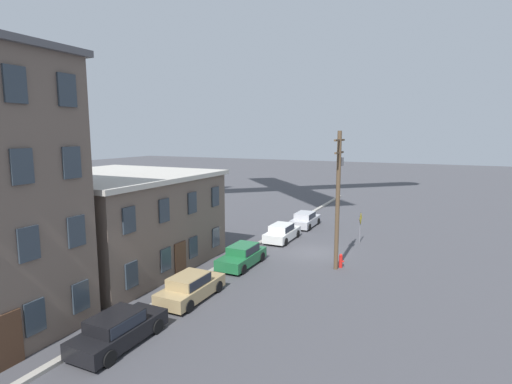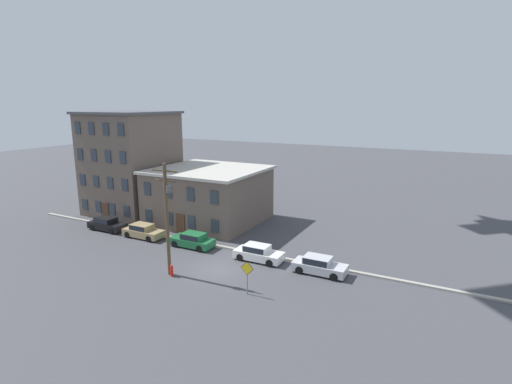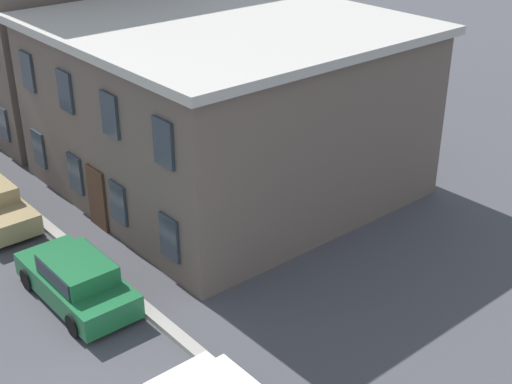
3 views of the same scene
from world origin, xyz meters
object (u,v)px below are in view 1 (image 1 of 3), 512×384
at_px(car_silver, 305,219).
at_px(utility_pole, 338,193).
at_px(car_black, 118,328).
at_px(car_green, 242,255).
at_px(car_tan, 190,286).
at_px(car_white, 282,232).
at_px(fire_hydrant, 341,261).
at_px(caution_sign, 360,222).

relative_size(car_silver, utility_pole, 0.48).
height_order(car_black, car_silver, same).
height_order(car_green, car_silver, same).
relative_size(car_tan, utility_pole, 0.48).
relative_size(car_white, utility_pole, 0.48).
bearing_deg(car_tan, fire_hydrant, -35.25).
relative_size(car_green, car_silver, 1.00).
bearing_deg(car_silver, fire_hydrant, -150.03).
height_order(car_tan, car_white, same).
xyz_separation_m(car_tan, caution_sign, (15.67, -6.12, 0.98)).
height_order(utility_pole, fire_hydrant, utility_pole).
distance_m(car_black, fire_hydrant, 15.37).
bearing_deg(car_tan, car_silver, -0.55).
distance_m(car_green, car_silver, 12.88).
bearing_deg(fire_hydrant, car_silver, 29.97).
relative_size(car_black, car_tan, 1.00).
bearing_deg(car_white, car_tan, 179.92).
bearing_deg(car_green, caution_sign, -33.35).
relative_size(car_tan, fire_hydrant, 4.58).
xyz_separation_m(car_black, utility_pole, (13.67, -6.02, 4.42)).
bearing_deg(car_tan, car_black, 179.22).
distance_m(car_silver, caution_sign, 6.96).
bearing_deg(fire_hydrant, car_green, 111.63).
xyz_separation_m(car_green, fire_hydrant, (2.48, -6.24, -0.27)).
distance_m(car_tan, utility_pole, 11.19).
height_order(car_green, car_white, same).
bearing_deg(caution_sign, car_white, 109.91).
distance_m(car_green, utility_pole, 7.75).
relative_size(car_black, caution_sign, 1.71).
height_order(car_green, utility_pole, utility_pole).
xyz_separation_m(utility_pole, fire_hydrant, (0.37, -0.23, -4.68)).
distance_m(car_black, car_green, 11.56).
xyz_separation_m(car_black, car_white, (18.75, -0.09, 0.00)).
height_order(car_silver, utility_pole, utility_pole).
bearing_deg(utility_pole, car_tan, 144.62).
distance_m(car_tan, car_silver, 19.15).
xyz_separation_m(car_silver, utility_pole, (-10.78, -5.77, 4.42)).
bearing_deg(fire_hydrant, car_white, 52.60).
bearing_deg(car_black, fire_hydrant, -24.02).
height_order(car_black, car_green, same).
xyz_separation_m(car_green, caution_sign, (9.40, -6.19, 0.98)).
bearing_deg(car_white, car_black, 179.72).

